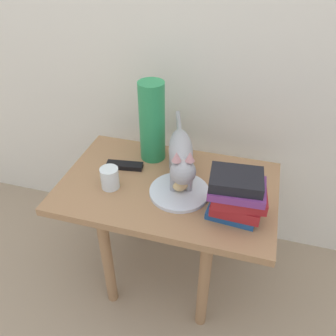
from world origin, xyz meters
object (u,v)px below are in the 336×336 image
at_px(bread_roll, 181,183).
at_px(book_stack, 237,196).
at_px(cat, 181,155).
at_px(candle_jar, 110,179).
at_px(tv_remote, 125,165).
at_px(plate, 179,192).
at_px(side_table, 168,199).
at_px(green_vase, 152,122).

bearing_deg(bread_roll, book_stack, -19.08).
height_order(bread_roll, book_stack, book_stack).
bearing_deg(cat, book_stack, -28.08).
relative_size(book_stack, candle_jar, 2.39).
height_order(book_stack, tv_remote, book_stack).
bearing_deg(plate, candle_jar, -172.25).
bearing_deg(side_table, candle_jar, -160.70).
relative_size(plate, book_stack, 1.11).
bearing_deg(cat, tv_remote, 171.59).
bearing_deg(plate, bread_roll, 84.50).
xyz_separation_m(cat, book_stack, (0.22, -0.12, -0.04)).
height_order(green_vase, tv_remote, green_vase).
xyz_separation_m(side_table, candle_jar, (-0.21, -0.07, 0.12)).
bearing_deg(tv_remote, candle_jar, -100.28).
distance_m(cat, green_vase, 0.22).
bearing_deg(green_vase, candle_jar, -111.34).
xyz_separation_m(cat, green_vase, (-0.16, 0.15, 0.04)).
bearing_deg(book_stack, bread_roll, 160.92).
xyz_separation_m(plate, cat, (-0.01, 0.06, 0.13)).
bearing_deg(bread_roll, tv_remote, 162.32).
relative_size(bread_roll, green_vase, 0.24).
relative_size(side_table, book_stack, 4.11).
distance_m(bread_roll, cat, 0.10).
distance_m(side_table, bread_roll, 0.13).
xyz_separation_m(plate, green_vase, (-0.17, 0.20, 0.16)).
relative_size(plate, cat, 0.49).
bearing_deg(green_vase, side_table, -55.52).
xyz_separation_m(bread_roll, cat, (-0.01, 0.05, 0.09)).
relative_size(side_table, cat, 1.80).
bearing_deg(cat, candle_jar, -159.40).
height_order(side_table, bread_roll, bread_roll).
height_order(plate, tv_remote, tv_remote).
xyz_separation_m(bread_roll, green_vase, (-0.17, 0.19, 0.13)).
bearing_deg(bread_roll, cat, 104.84).
height_order(bread_roll, green_vase, green_vase).
distance_m(side_table, candle_jar, 0.25).
distance_m(plate, green_vase, 0.31).
relative_size(bread_roll, cat, 0.17).
xyz_separation_m(side_table, green_vase, (-0.11, 0.17, 0.25)).
relative_size(candle_jar, tv_remote, 0.57).
bearing_deg(cat, side_table, -153.50).
distance_m(green_vase, tv_remote, 0.21).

